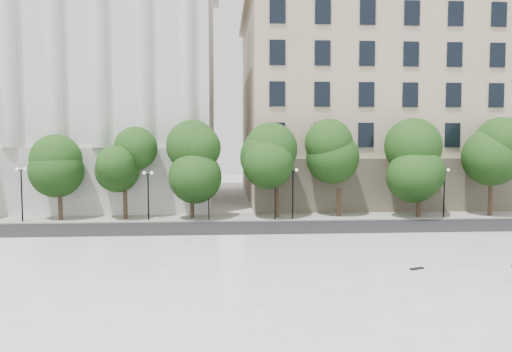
% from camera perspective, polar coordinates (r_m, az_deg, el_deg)
% --- Properties ---
extents(ground, '(160.00, 160.00, 0.00)m').
position_cam_1_polar(ground, '(19.29, -1.24, -15.84)').
color(ground, beige).
rests_on(ground, ground).
extents(plaza, '(44.00, 22.00, 0.45)m').
position_cam_1_polar(plaza, '(22.07, -1.60, -12.65)').
color(plaza, white).
rests_on(plaza, ground).
extents(street, '(60.00, 8.00, 0.02)m').
position_cam_1_polar(street, '(36.72, -2.51, -6.26)').
color(street, black).
rests_on(street, ground).
extents(far_sidewalk, '(60.00, 4.00, 0.12)m').
position_cam_1_polar(far_sidewalk, '(42.63, -2.69, -4.76)').
color(far_sidewalk, '#AFACA2').
rests_on(far_sidewalk, ground).
extents(building_west, '(31.50, 27.65, 25.60)m').
position_cam_1_polar(building_west, '(59.31, -19.94, 9.90)').
color(building_west, silver).
rests_on(building_west, ground).
extents(building_east, '(36.00, 26.15, 23.00)m').
position_cam_1_polar(building_east, '(60.89, 16.35, 8.17)').
color(building_east, '#C7B598').
rests_on(building_east, ground).
extents(traffic_light_west, '(0.63, 1.77, 4.20)m').
position_cam_1_polar(traffic_light_west, '(40.54, -5.44, -0.05)').
color(traffic_light_west, black).
rests_on(traffic_light_west, ground).
extents(traffic_light_east, '(0.42, 1.86, 4.25)m').
position_cam_1_polar(traffic_light_east, '(40.75, 2.22, 0.05)').
color(traffic_light_east, black).
rests_on(traffic_light_east, ground).
extents(skateboard, '(0.77, 0.44, 0.08)m').
position_cam_1_polar(skateboard, '(25.35, 17.91, -10.03)').
color(skateboard, black).
rests_on(skateboard, plaza).
extents(street_trees, '(49.03, 4.95, 7.68)m').
position_cam_1_polar(street_trees, '(41.70, 0.13, 1.57)').
color(street_trees, '#382619').
rests_on(street_trees, ground).
extents(lamp_posts, '(35.57, 0.28, 4.47)m').
position_cam_1_polar(lamp_posts, '(40.89, -3.09, -1.04)').
color(lamp_posts, black).
rests_on(lamp_posts, ground).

